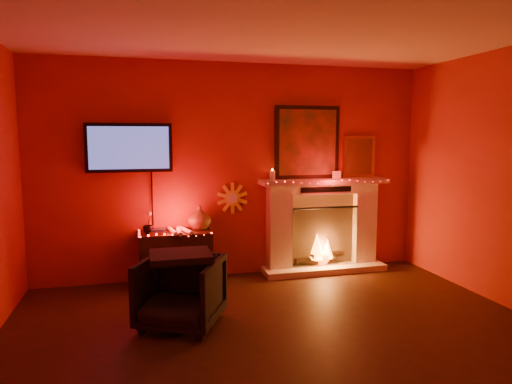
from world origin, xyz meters
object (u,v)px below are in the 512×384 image
sunburst_clock (232,198)px  console_table (177,254)px  fireplace (322,217)px  tv (129,148)px  armchair (181,292)px

sunburst_clock → console_table: 0.98m
fireplace → tv: 2.61m
fireplace → armchair: fireplace is taller
console_table → armchair: size_ratio=1.30×
sunburst_clock → armchair: sunburst_clock is taller
fireplace → sunburst_clock: (-1.19, 0.09, 0.28)m
tv → sunburst_clock: bearing=1.2°
sunburst_clock → console_table: (-0.73, -0.22, -0.62)m
sunburst_clock → armchair: 1.80m
fireplace → armchair: 2.46m
sunburst_clock → armchair: bearing=-118.6°
fireplace → sunburst_clock: bearing=175.6°
console_table → sunburst_clock: bearing=16.6°
console_table → armchair: (-0.08, -1.25, -0.05)m
fireplace → console_table: bearing=-176.3°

